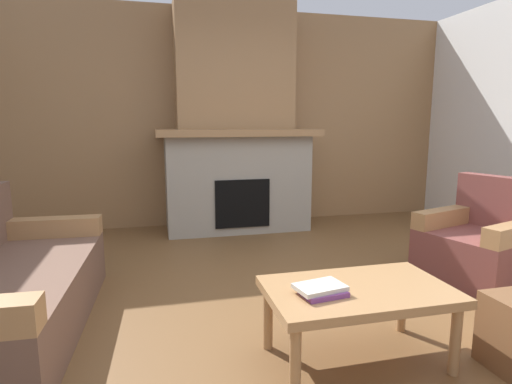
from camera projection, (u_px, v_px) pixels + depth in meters
The scene contains 7 objects.
ground at pixel (314, 324), 2.73m from camera, with size 9.00×9.00×0.00m, color brown.
wall_back_wood_panel at pixel (230, 119), 5.37m from camera, with size 6.00×0.12×2.70m, color #997047.
fireplace at pixel (236, 134), 5.04m from camera, with size 1.90×0.82×2.70m.
couch at pixel (0, 290), 2.57m from camera, with size 0.91×1.83×0.85m.
armchair at pixel (481, 244), 3.50m from camera, with size 0.95×0.95×0.85m.
coffee_table at pixel (358, 297), 2.25m from camera, with size 1.00×0.60×0.43m.
book_stack_near_edge at pixel (322, 290), 2.14m from camera, with size 0.28×0.21×0.05m.
Camera 1 is at (-0.98, -2.38, 1.31)m, focal length 29.14 mm.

